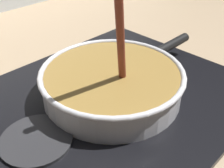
# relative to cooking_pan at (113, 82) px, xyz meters

# --- Properties ---
(ground) EXTENTS (2.40, 1.60, 0.04)m
(ground) POSITION_rel_cooking_pan_xyz_m (-0.02, -0.11, -0.07)
(ground) COLOR #9E8466
(hob_plate) EXTENTS (0.56, 0.48, 0.01)m
(hob_plate) POSITION_rel_cooking_pan_xyz_m (-0.00, 0.00, -0.04)
(hob_plate) COLOR black
(hob_plate) RESTS_ON ground
(burner_ring) EXTENTS (0.16, 0.16, 0.01)m
(burner_ring) POSITION_rel_cooking_pan_xyz_m (-0.00, 0.00, -0.03)
(burner_ring) COLOR #592D0C
(burner_ring) RESTS_ON hob_plate
(spare_burner) EXTENTS (0.12, 0.12, 0.01)m
(spare_burner) POSITION_rel_cooking_pan_xyz_m (-0.18, 0.00, -0.03)
(spare_burner) COLOR #262628
(spare_burner) RESTS_ON hob_plate
(cooking_pan) EXTENTS (0.41, 0.29, 0.29)m
(cooking_pan) POSITION_rel_cooking_pan_xyz_m (0.00, 0.00, 0.00)
(cooking_pan) COLOR silver
(cooking_pan) RESTS_ON hob_plate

